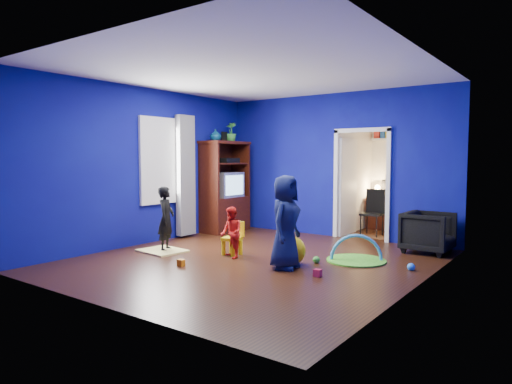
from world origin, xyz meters
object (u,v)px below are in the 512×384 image
Objects in this scene: armchair at (428,232)px; child_navy at (285,222)px; hopper_ball at (291,250)px; kid_chair at (232,240)px; folding_chair at (372,213)px; child_black at (166,219)px; crt_tv at (226,185)px; vase at (216,135)px; play_mat at (356,260)px; tv_armoire at (225,187)px; toddler_red at (231,233)px; study_desk at (388,213)px.

child_navy is (-1.37, -2.35, 0.33)m from armchair.
child_navy is 0.53m from hopper_ball.
child_navy reaches higher than armchair.
folding_chair reaches higher than kid_chair.
armchair is at bearing -40.40° from child_navy.
child_black is at bearing -170.52° from hopper_ball.
crt_tv is (-4.21, -0.25, 0.67)m from armchair.
crt_tv is 2.56m from kid_chair.
vase is 0.36× the size of crt_tv.
kid_chair is at bearing -157.50° from play_mat.
tv_armoire is (0.00, 0.30, -1.10)m from vase.
armchair is 1.54× the size of kid_chair.
crt_tv is 1.61× the size of hopper_ball.
child_black is 1.59× the size of crt_tv.
hopper_ball is at bearing -33.10° from tv_armoire.
child_black is at bearing -74.29° from vase.
toddler_red is at bearing -48.02° from tv_armoire.
study_desk reaches higher than armchair.
kid_chair is 3.38m from folding_chair.
toddler_red reaches higher than study_desk.
tv_armoire is (-1.82, 2.02, 0.57)m from toddler_red.
crt_tv is at bearing 146.52° from hopper_ball.
hopper_ball is 0.48× the size of play_mat.
armchair is at bearing 60.98° from play_mat.
kid_chair is at bearing -48.20° from crt_tv.
tv_armoire reaches higher than hopper_ball.
vase reaches higher than child_navy.
child_black reaches higher than armchair.
child_black is 4.24m from folding_chair.
toddler_red is (-2.43, -2.27, 0.06)m from armchair.
folding_chair is at bearing -59.61° from child_black.
play_mat is at bearing 152.83° from armchair.
armchair is 4.46m from child_black.
tv_armoire is (-2.88, 2.10, 0.30)m from child_navy.
toddler_red is 0.90× the size of play_mat.
vase is 0.57× the size of hopper_ball.
armchair is 0.93× the size of toddler_red.
crt_tv reaches higher than armchair.
folding_chair is (2.82, 1.65, -1.62)m from vase.
toddler_red reaches higher than play_mat.
child_navy is 2.72× the size of kid_chair.
vase is 0.50× the size of kid_chair.
kid_chair is at bearing -105.55° from study_desk.
kid_chair is (-0.15, 0.20, -0.16)m from toddler_red.
armchair is 1.10× the size of crt_tv.
child_navy is 1.10m from toddler_red.
vase is 3.65m from folding_chair.
crt_tv is 3.14m from folding_chair.
armchair is 3.31m from kid_chair.
child_navy reaches higher than study_desk.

